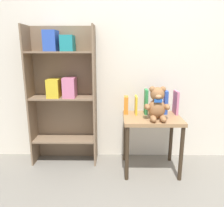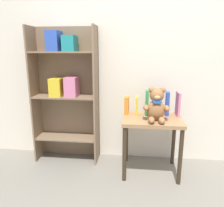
% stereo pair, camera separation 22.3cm
% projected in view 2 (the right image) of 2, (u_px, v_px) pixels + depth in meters
% --- Properties ---
extents(wall_back, '(4.80, 0.06, 2.50)m').
position_uv_depth(wall_back, '(145.00, 52.00, 2.42)').
color(wall_back, silver).
rests_on(wall_back, ground_plane).
extents(bookshelf_side, '(0.73, 0.27, 1.53)m').
position_uv_depth(bookshelf_side, '(66.00, 87.00, 2.47)').
color(bookshelf_side, '#7F664C').
rests_on(bookshelf_side, ground_plane).
extents(display_table, '(0.59, 0.46, 0.60)m').
position_uv_depth(display_table, '(152.00, 127.00, 2.25)').
color(display_table, '#9E754C').
rests_on(display_table, ground_plane).
extents(teddy_bear, '(0.25, 0.23, 0.33)m').
position_uv_depth(teddy_bear, '(156.00, 106.00, 2.11)').
color(teddy_bear, '#99663D').
rests_on(teddy_bear, display_table).
extents(book_standing_orange, '(0.05, 0.11, 0.19)m').
position_uv_depth(book_standing_orange, '(127.00, 105.00, 2.34)').
color(book_standing_orange, orange).
rests_on(book_standing_orange, display_table).
extents(book_standing_yellow, '(0.02, 0.14, 0.20)m').
position_uv_depth(book_standing_yellow, '(137.00, 106.00, 2.32)').
color(book_standing_yellow, gold).
rests_on(book_standing_yellow, display_table).
extents(book_standing_green, '(0.03, 0.12, 0.27)m').
position_uv_depth(book_standing_green, '(147.00, 102.00, 2.30)').
color(book_standing_green, '#33934C').
rests_on(book_standing_green, display_table).
extents(book_standing_purple, '(0.04, 0.15, 0.23)m').
position_uv_depth(book_standing_purple, '(157.00, 104.00, 2.30)').
color(book_standing_purple, purple).
rests_on(book_standing_purple, display_table).
extents(book_standing_blue, '(0.04, 0.10, 0.25)m').
position_uv_depth(book_standing_blue, '(167.00, 104.00, 2.29)').
color(book_standing_blue, '#2D51B7').
rests_on(book_standing_blue, display_table).
extents(book_standing_pink, '(0.03, 0.15, 0.25)m').
position_uv_depth(book_standing_pink, '(178.00, 104.00, 2.27)').
color(book_standing_pink, '#D17093').
rests_on(book_standing_pink, display_table).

